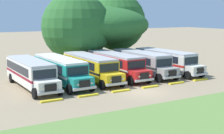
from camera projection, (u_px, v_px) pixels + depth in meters
ground_plane at (143, 92)px, 31.55m from camera, size 220.00×220.00×0.00m
foreground_grass_strip at (223, 120)px, 23.23m from camera, size 80.00×11.56×0.01m
parked_bus_slot_0 at (31, 72)px, 33.40m from camera, size 2.82×10.86×2.82m
parked_bus_slot_1 at (61, 69)px, 34.99m from camera, size 2.91×10.87×2.82m
parked_bus_slot_2 at (90, 66)px, 36.95m from camera, size 2.74×10.85×2.82m
parked_bus_slot_3 at (116, 64)px, 38.76m from camera, size 2.83×10.86×2.82m
parked_bus_slot_4 at (142, 62)px, 40.33m from camera, size 2.76×10.85×2.82m
parked_bus_slot_5 at (166, 60)px, 41.81m from camera, size 3.23×10.92×2.82m
curb_wheelstop_0 at (52, 101)px, 28.13m from camera, size 2.00×0.36×0.15m
curb_wheelstop_1 at (88, 95)px, 29.89m from camera, size 2.00×0.36×0.15m
curb_wheelstop_2 at (121, 91)px, 31.66m from camera, size 2.00×0.36×0.15m
curb_wheelstop_3 at (150, 87)px, 33.43m from camera, size 2.00×0.36×0.15m
curb_wheelstop_4 at (177, 83)px, 35.19m from camera, size 2.00×0.36×0.15m
curb_wheelstop_5 at (200, 80)px, 36.96m from camera, size 2.00×0.36×0.15m
broad_shade_tree at (97, 25)px, 48.71m from camera, size 17.84×14.34×10.83m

